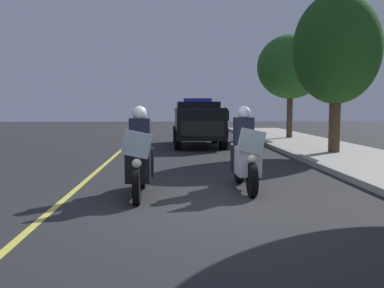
# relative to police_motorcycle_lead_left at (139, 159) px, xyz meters

# --- Properties ---
(ground_plane) EXTENTS (80.00, 80.00, 0.00)m
(ground_plane) POSITION_rel_police_motorcycle_lead_left_xyz_m (0.81, 1.05, -0.70)
(ground_plane) COLOR #28282B
(lane_stripe_center) EXTENTS (48.00, 0.12, 0.01)m
(lane_stripe_center) POSITION_rel_police_motorcycle_lead_left_xyz_m (0.81, -1.36, -0.70)
(lane_stripe_center) COLOR #E0D14C
(lane_stripe_center) RESTS_ON ground
(police_motorcycle_lead_left) EXTENTS (2.14, 0.56, 1.72)m
(police_motorcycle_lead_left) POSITION_rel_police_motorcycle_lead_left_xyz_m (0.00, 0.00, 0.00)
(police_motorcycle_lead_left) COLOR black
(police_motorcycle_lead_left) RESTS_ON ground
(police_motorcycle_lead_right) EXTENTS (2.14, 0.56, 1.72)m
(police_motorcycle_lead_right) POSITION_rel_police_motorcycle_lead_left_xyz_m (-0.54, 2.13, 0.00)
(police_motorcycle_lead_right) COLOR black
(police_motorcycle_lead_right) RESTS_ON ground
(police_suv) EXTENTS (4.93, 2.12, 2.05)m
(police_suv) POSITION_rel_police_motorcycle_lead_left_xyz_m (-10.14, 1.73, 0.37)
(police_suv) COLOR black
(police_suv) RESTS_ON ground
(cyclist_background) EXTENTS (1.76, 0.32, 1.69)m
(cyclist_background) POSITION_rel_police_motorcycle_lead_left_xyz_m (-14.83, 3.54, 0.14)
(cyclist_background) COLOR black
(cyclist_background) RESTS_ON ground
(tree_far_back) EXTENTS (3.01, 3.01, 5.52)m
(tree_far_back) POSITION_rel_police_motorcycle_lead_left_xyz_m (-6.56, 6.33, 2.98)
(tree_far_back) COLOR #4C3823
(tree_far_back) RESTS_ON sidewalk_strip
(tree_behind_suv) EXTENTS (3.38, 3.38, 5.23)m
(tree_behind_suv) POSITION_rel_police_motorcycle_lead_left_xyz_m (-13.48, 6.66, 3.00)
(tree_behind_suv) COLOR #4C3823
(tree_behind_suv) RESTS_ON sidewalk_strip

